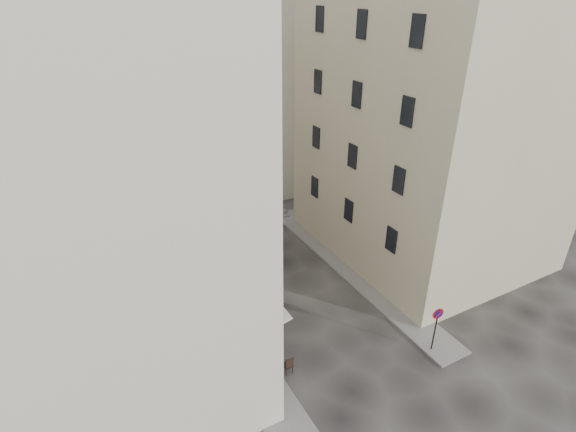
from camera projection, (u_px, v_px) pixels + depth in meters
ground at (314, 318)px, 24.66m from camera, size 90.00×90.00×0.00m
sidewalk_left at (211, 301)px, 25.86m from camera, size 2.00×22.00×0.12m
sidewalk_right at (350, 268)px, 28.86m from camera, size 2.00×18.00×0.12m
building_left at (56, 155)px, 17.81m from camera, size 12.20×16.20×20.60m
building_right at (435, 112)px, 27.47m from camera, size 12.20×14.20×18.60m
building_back at (179, 85)px, 34.74m from camera, size 18.20×10.20×18.60m
cafe_storefront at (232, 304)px, 22.76m from camera, size 1.74×7.30×3.50m
stone_steps at (229, 218)px, 34.28m from camera, size 9.00×3.15×0.80m
bollard_near at (269, 342)px, 22.27m from camera, size 0.12×0.12×0.98m
bollard_mid at (241, 303)px, 25.00m from camera, size 0.12×0.12×0.98m
bollard_far at (219, 271)px, 27.73m from camera, size 0.12×0.12×0.98m
no_parking_sign at (437, 321)px, 21.60m from camera, size 0.60×0.14×2.66m
bistro_table_a at (278, 368)px, 20.82m from camera, size 1.39×0.65×0.98m
bistro_table_b at (270, 321)px, 23.72m from camera, size 1.39×0.65×0.98m
bistro_table_c at (253, 318)px, 23.92m from camera, size 1.40×0.66×0.98m
bistro_table_d at (252, 297)px, 25.60m from camera, size 1.15×0.54×0.81m
bistro_table_e at (229, 286)px, 26.54m from camera, size 1.13×0.53×0.79m
pedestrian at (254, 315)px, 23.52m from camera, size 0.78×0.67×1.81m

